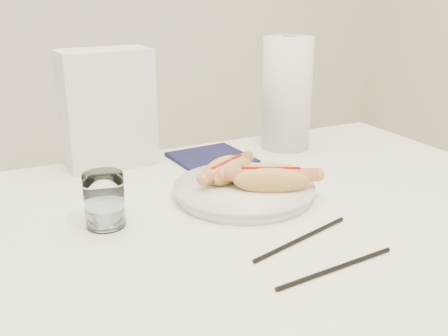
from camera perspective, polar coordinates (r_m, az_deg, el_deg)
name	(u,v)px	position (r m, az deg, el deg)	size (l,w,h in m)	color
table	(234,246)	(0.93, 1.06, -8.33)	(1.20, 0.80, 0.75)	white
plate	(244,192)	(0.97, 2.15, -2.56)	(0.25, 0.25, 0.02)	silver
hotdog_left	(227,170)	(0.99, 0.30, -0.27)	(0.14, 0.11, 0.04)	tan
hotdog_right	(271,178)	(0.95, 5.00, -1.12)	(0.16, 0.12, 0.05)	tan
water_glass	(104,200)	(0.86, -12.69, -3.37)	(0.06, 0.06, 0.09)	silver
chopstick_near	(301,239)	(0.82, 8.28, -7.48)	(0.01, 0.01, 0.21)	black
chopstick_far	(336,268)	(0.75, 11.91, -10.44)	(0.01, 0.01, 0.20)	black
napkin_box	(107,109)	(1.14, -12.38, 6.23)	(0.18, 0.10, 0.24)	silver
navy_napkin	(211,158)	(1.17, -1.36, 1.08)	(0.16, 0.16, 0.01)	#12133B
paper_towel_roll	(287,93)	(1.24, 6.73, 7.94)	(0.11, 0.11, 0.26)	silver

